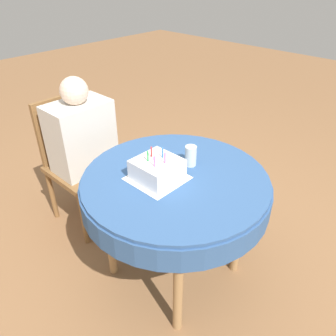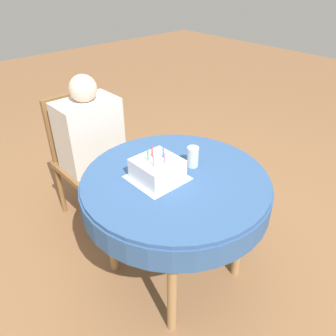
{
  "view_description": "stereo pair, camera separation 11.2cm",
  "coord_description": "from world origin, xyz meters",
  "px_view_note": "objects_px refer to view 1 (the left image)",
  "views": [
    {
      "loc": [
        -1.06,
        -0.95,
        1.68
      ],
      "look_at": [
        -0.04,
        0.02,
        0.78
      ],
      "focal_mm": 35.0,
      "sensor_mm": 36.0,
      "label": 1
    },
    {
      "loc": [
        -0.98,
        -1.02,
        1.68
      ],
      "look_at": [
        -0.04,
        0.02,
        0.78
      ],
      "focal_mm": 35.0,
      "sensor_mm": 36.0,
      "label": 2
    }
  ],
  "objects_px": {
    "drinking_glass": "(191,156)",
    "birthday_cake": "(157,169)",
    "person": "(84,141)",
    "chair": "(79,157)"
  },
  "relations": [
    {
      "from": "drinking_glass",
      "to": "birthday_cake",
      "type": "bearing_deg",
      "value": 170.19
    },
    {
      "from": "person",
      "to": "drinking_glass",
      "type": "bearing_deg",
      "value": -76.9
    },
    {
      "from": "person",
      "to": "birthday_cake",
      "type": "xyz_separation_m",
      "value": [
        -0.04,
        -0.73,
        0.12
      ]
    },
    {
      "from": "chair",
      "to": "person",
      "type": "relative_size",
      "value": 0.84
    },
    {
      "from": "birthday_cake",
      "to": "person",
      "type": "bearing_deg",
      "value": 87.19
    },
    {
      "from": "birthday_cake",
      "to": "drinking_glass",
      "type": "distance_m",
      "value": 0.22
    },
    {
      "from": "chair",
      "to": "person",
      "type": "distance_m",
      "value": 0.19
    },
    {
      "from": "person",
      "to": "birthday_cake",
      "type": "relative_size",
      "value": 5.05
    },
    {
      "from": "chair",
      "to": "birthday_cake",
      "type": "bearing_deg",
      "value": -92.85
    },
    {
      "from": "person",
      "to": "drinking_glass",
      "type": "relative_size",
      "value": 9.55
    }
  ]
}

